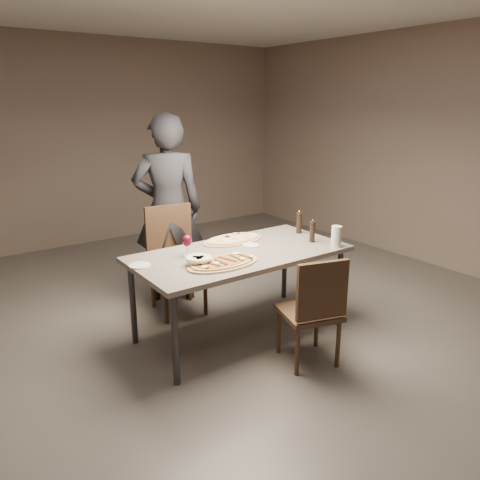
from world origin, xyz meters
TOP-DOWN VIEW (x-y plane):
  - room at (0.00, 0.00)m, footprint 7.00×7.00m
  - dining_table at (0.00, 0.00)m, footprint 1.80×0.90m
  - zucchini_pizza at (-0.29, -0.19)m, footprint 0.60×0.33m
  - ham_pizza at (0.12, 0.28)m, footprint 0.58×0.32m
  - bread_basket at (-0.46, -0.10)m, footprint 0.20×0.20m
  - oil_dish at (0.16, 0.06)m, footprint 0.14×0.14m
  - pepper_mill_left at (0.78, 0.14)m, footprint 0.06×0.06m
  - pepper_mill_right at (0.68, -0.15)m, footprint 0.05×0.05m
  - carafe at (0.75, -0.37)m, footprint 0.09×0.09m
  - wine_glass at (-0.42, 0.15)m, footprint 0.08×0.08m
  - side_plate at (-0.83, 0.15)m, footprint 0.17×0.17m
  - chair_near at (0.15, -0.75)m, footprint 0.51×0.51m
  - chair_far at (-0.21, 0.80)m, footprint 0.54×0.54m
  - diner at (-0.12, 1.06)m, footprint 0.80×0.69m

SIDE VIEW (x-z plane):
  - chair_near at x=0.15m, z-range 0.05..0.93m
  - chair_far at x=-0.21m, z-range 0.06..1.07m
  - dining_table at x=0.00m, z-range 0.32..1.07m
  - side_plate at x=-0.83m, z-range 0.75..0.76m
  - oil_dish at x=0.16m, z-range 0.75..0.77m
  - ham_pizza at x=0.12m, z-range 0.75..0.78m
  - zucchini_pizza at x=-0.29m, z-range 0.74..0.79m
  - bread_basket at x=-0.46m, z-range 0.76..0.83m
  - carafe at x=0.75m, z-range 0.75..0.93m
  - pepper_mill_right at x=0.68m, z-range 0.74..0.95m
  - pepper_mill_left at x=0.78m, z-range 0.74..0.96m
  - wine_glass at x=-0.42m, z-range 0.79..0.97m
  - diner at x=-0.12m, z-range 0.00..1.86m
  - room at x=0.00m, z-range -2.10..4.90m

